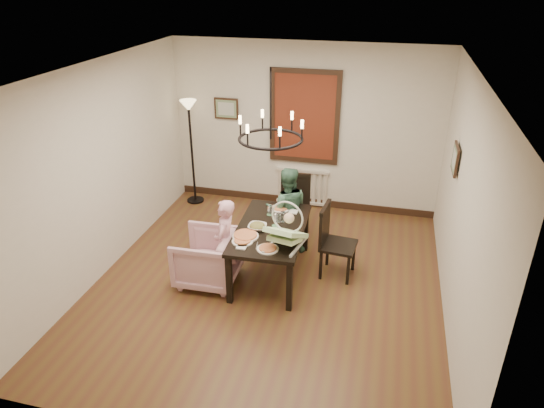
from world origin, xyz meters
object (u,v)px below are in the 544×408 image
at_px(dining_table, 271,233).
at_px(elderly_woman, 225,249).
at_px(floor_lamp, 192,154).
at_px(baby_bouncer, 286,231).
at_px(drinking_glass, 279,218).
at_px(chair_far, 295,209).
at_px(seated_man, 287,216).
at_px(chair_right, 339,242).
at_px(armchair, 207,258).

relative_size(dining_table, elderly_woman, 1.61).
xyz_separation_m(elderly_woman, floor_lamp, (-1.35, 2.22, 0.40)).
xyz_separation_m(baby_bouncer, drinking_glass, (-0.23, 0.56, -0.14)).
xyz_separation_m(chair_far, seated_man, (-0.06, -0.30, 0.03)).
relative_size(dining_table, drinking_glass, 12.59).
height_order(chair_right, floor_lamp, floor_lamp).
bearing_deg(chair_far, floor_lamp, 147.58).
bearing_deg(chair_right, elderly_woman, 115.66).
xyz_separation_m(armchair, seated_man, (0.84, 1.07, 0.18)).
bearing_deg(elderly_woman, baby_bouncer, 81.68).
bearing_deg(armchair, baby_bouncer, 86.57).
bearing_deg(baby_bouncer, chair_far, 108.84).
bearing_deg(elderly_woman, chair_right, 108.02).
bearing_deg(baby_bouncer, elderly_woman, -174.77).
xyz_separation_m(seated_man, drinking_glass, (0.01, -0.55, 0.26)).
xyz_separation_m(armchair, drinking_glass, (0.85, 0.52, 0.44)).
relative_size(elderly_woman, floor_lamp, 0.55).
bearing_deg(armchair, floor_lamp, -155.56).
distance_m(elderly_woman, seated_man, 1.18).
height_order(chair_far, baby_bouncer, baby_bouncer).
distance_m(chair_right, seated_man, 0.96).
height_order(dining_table, elderly_woman, elderly_woman).
relative_size(armchair, elderly_woman, 0.79).
bearing_deg(chair_far, seated_man, -108.89).
bearing_deg(elderly_woman, chair_far, 151.71).
relative_size(chair_far, drinking_glass, 8.09).
height_order(chair_far, floor_lamp, floor_lamp).
xyz_separation_m(dining_table, drinking_glass, (0.07, 0.16, 0.15)).
relative_size(seated_man, drinking_glass, 8.49).
relative_size(chair_right, drinking_glass, 8.13).
relative_size(elderly_woman, baby_bouncer, 1.63).
bearing_deg(armchair, chair_right, 107.43).
bearing_deg(drinking_glass, floor_lamp, 138.12).
height_order(armchair, seated_man, seated_man).
height_order(chair_right, baby_bouncer, baby_bouncer).
relative_size(chair_far, seated_man, 0.95).
bearing_deg(baby_bouncer, chair_right, 57.51).
height_order(dining_table, baby_bouncer, baby_bouncer).
distance_m(chair_far, drinking_glass, 0.90).
distance_m(dining_table, chair_right, 0.92).
relative_size(chair_far, floor_lamp, 0.57).
bearing_deg(elderly_woman, floor_lamp, -150.49).
bearing_deg(chair_far, drinking_glass, -101.56).
distance_m(baby_bouncer, drinking_glass, 0.61).
distance_m(chair_right, floor_lamp, 3.28).
height_order(chair_right, drinking_glass, chair_right).
height_order(dining_table, seated_man, seated_man).
relative_size(dining_table, chair_right, 1.55).
relative_size(seated_man, floor_lamp, 0.60).
distance_m(chair_far, elderly_woman, 1.47).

